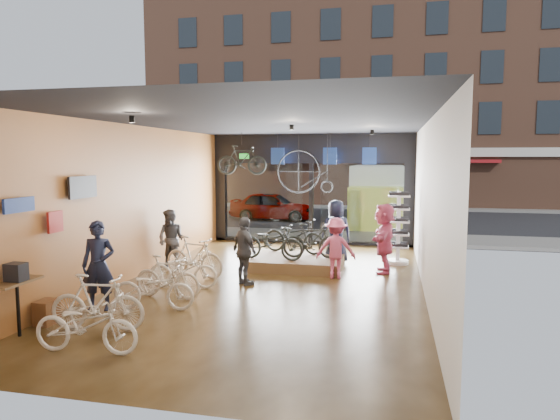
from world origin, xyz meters
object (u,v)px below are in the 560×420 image
(street_car, at_px, (272,206))
(display_platform, at_px, (298,263))
(floor_bike_3, at_px, (167,277))
(customer_3, at_px, (336,248))
(display_bike_left, at_px, (271,242))
(floor_bike_5, at_px, (194,257))
(customer_5, at_px, (384,238))
(sunglasses_rack, at_px, (398,228))
(penny_farthing, at_px, (307,173))
(floor_bike_1, at_px, (97,302))
(floor_bike_2, at_px, (154,288))
(customer_1, at_px, (171,240))
(floor_bike_4, at_px, (183,270))
(customer_4, at_px, (336,232))
(display_bike_mid, at_px, (312,241))
(customer_2, at_px, (245,251))
(hung_bike, at_px, (242,160))
(display_bike_right, at_px, (294,236))
(customer_0, at_px, (98,265))
(box_truck, at_px, (377,196))
(floor_bike_0, at_px, (86,325))

(street_car, height_order, display_platform, street_car)
(street_car, height_order, floor_bike_3, street_car)
(customer_3, bearing_deg, display_bike_left, -17.31)
(floor_bike_5, relative_size, customer_5, 0.94)
(sunglasses_rack, bearing_deg, penny_farthing, 145.35)
(floor_bike_1, height_order, customer_5, customer_5)
(display_platform, relative_size, customer_3, 1.58)
(floor_bike_2, relative_size, customer_1, 1.01)
(display_platform, height_order, customer_3, customer_3)
(display_bike_left, bearing_deg, customer_3, -97.82)
(floor_bike_4, relative_size, display_platform, 0.68)
(display_bike_left, distance_m, customer_4, 2.04)
(display_bike_mid, height_order, customer_5, customer_5)
(street_car, relative_size, customer_2, 2.47)
(floor_bike_2, xyz_separation_m, customer_1, (-1.20, 3.40, 0.38))
(floor_bike_1, bearing_deg, street_car, -5.81)
(street_car, bearing_deg, customer_4, -155.97)
(floor_bike_1, bearing_deg, customer_4, -36.27)
(hung_bike, bearing_deg, floor_bike_2, 166.98)
(display_bike_right, height_order, customer_4, customer_4)
(display_platform, bearing_deg, floor_bike_1, -113.80)
(customer_4, bearing_deg, customer_2, 32.67)
(customer_2, distance_m, customer_4, 3.40)
(customer_4, bearing_deg, customer_1, -2.70)
(display_platform, bearing_deg, floor_bike_2, -116.04)
(customer_0, height_order, customer_2, customer_0)
(display_bike_right, distance_m, penny_farthing, 2.87)
(street_car, relative_size, floor_bike_5, 2.33)
(display_bike_left, xyz_separation_m, customer_1, (-2.65, -0.44, 0.04))
(floor_bike_1, height_order, penny_farthing, penny_farthing)
(customer_3, xyz_separation_m, penny_farthing, (-1.37, 3.79, 1.74))
(floor_bike_5, height_order, customer_4, customer_4)
(floor_bike_3, bearing_deg, customer_3, -47.05)
(customer_5, xyz_separation_m, penny_farthing, (-2.52, 2.87, 1.59))
(customer_1, bearing_deg, floor_bike_1, -70.50)
(street_car, relative_size, customer_1, 2.47)
(floor_bike_1, height_order, floor_bike_3, floor_bike_1)
(box_truck, distance_m, sunglasses_rack, 7.95)
(customer_0, height_order, penny_farthing, penny_farthing)
(display_bike_mid, bearing_deg, floor_bike_2, 144.44)
(customer_0, relative_size, customer_2, 1.09)
(floor_bike_0, height_order, floor_bike_2, floor_bike_0)
(floor_bike_1, height_order, customer_1, customer_1)
(display_bike_right, bearing_deg, customer_3, -123.77)
(customer_0, bearing_deg, street_car, 76.79)
(floor_bike_3, relative_size, customer_2, 0.95)
(customer_2, bearing_deg, street_car, -35.93)
(floor_bike_2, relative_size, sunglasses_rack, 0.79)
(floor_bike_0, bearing_deg, floor_bike_3, -1.66)
(floor_bike_1, bearing_deg, customer_2, -32.27)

